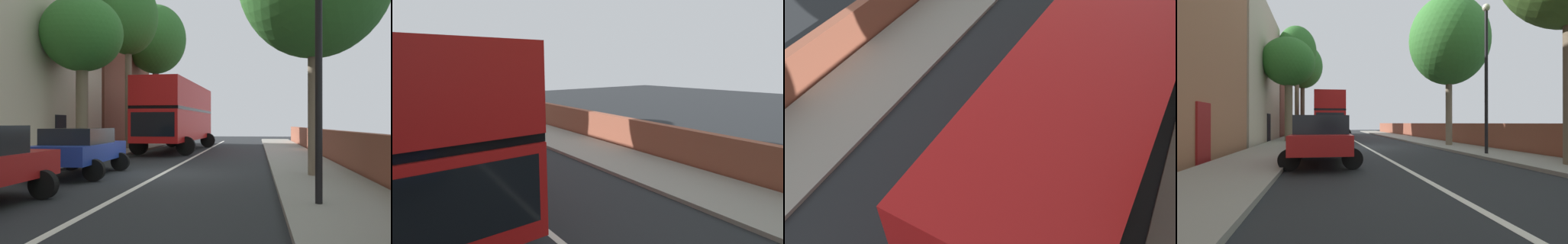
{
  "view_description": "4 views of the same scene",
  "coord_description": "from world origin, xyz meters",
  "views": [
    {
      "loc": [
        3.11,
        -14.11,
        1.67
      ],
      "look_at": [
        0.41,
        4.87,
        1.74
      ],
      "focal_mm": 39.65,
      "sensor_mm": 36.0,
      "label": 1
    },
    {
      "loc": [
        -3.18,
        1.84,
        3.66
      ],
      "look_at": [
        1.64,
        8.03,
        2.22
      ],
      "focal_mm": 28.33,
      "sensor_mm": 36.0,
      "label": 2
    },
    {
      "loc": [
        -2.46,
        19.47,
        7.96
      ],
      "look_at": [
        0.37,
        13.94,
        1.75
      ],
      "focal_mm": 37.73,
      "sensor_mm": 36.0,
      "label": 3
    },
    {
      "loc": [
        -2.49,
        -16.54,
        1.4
      ],
      "look_at": [
        1.24,
        4.76,
        1.48
      ],
      "focal_mm": 26.35,
      "sensor_mm": 36.0,
      "label": 4
    }
  ],
  "objects": [
    {
      "name": "road_centre_line",
      "position": [
        0.0,
        0.0,
        0.0
      ],
      "size": [
        0.16,
        54.0,
        0.01
      ],
      "primitive_type": "cube",
      "color": "silver",
      "rests_on": "ground"
    },
    {
      "name": "double_decker_bus",
      "position": [
        -1.7,
        12.0,
        2.36
      ],
      "size": [
        3.83,
        11.58,
        4.06
      ],
      "color": "red",
      "rests_on": "ground"
    },
    {
      "name": "boundary_wall_right",
      "position": [
        6.45,
        0.0,
        0.69
      ],
      "size": [
        0.36,
        54.0,
        1.38
      ],
      "primitive_type": "cube",
      "color": "brown",
      "rests_on": "ground"
    },
    {
      "name": "street_tree_left_0",
      "position": [
        -4.97,
        12.37,
        8.4
      ],
      "size": [
        3.8,
        3.8,
        10.78
      ],
      "color": "brown",
      "rests_on": "sidewalk_left"
    },
    {
      "name": "sidewalk_left",
      "position": [
        -4.9,
        0.0,
        0.06
      ],
      "size": [
        2.6,
        60.0,
        0.12
      ],
      "primitive_type": "cube",
      "color": "gray",
      "rests_on": "ground"
    },
    {
      "name": "parked_car_blue_left_0",
      "position": [
        -2.5,
        -0.89,
        0.88
      ],
      "size": [
        2.53,
        4.55,
        1.52
      ],
      "color": "#1E389E",
      "rests_on": "ground"
    },
    {
      "name": "ground_plane",
      "position": [
        0.0,
        0.0,
        0.0
      ],
      "size": [
        84.0,
        84.0,
        0.0
      ],
      "primitive_type": "plane",
      "color": "black"
    },
    {
      "name": "sidewalk_right",
      "position": [
        4.9,
        0.0,
        0.06
      ],
      "size": [
        2.6,
        60.0,
        0.12
      ],
      "primitive_type": "cube",
      "color": "gray",
      "rests_on": "ground"
    },
    {
      "name": "street_tree_left_4",
      "position": [
        -4.91,
        4.9,
        5.75
      ],
      "size": [
        3.82,
        3.82,
        7.47
      ],
      "color": "brown",
      "rests_on": "sidewalk_left"
    },
    {
      "name": "street_tree_left_2",
      "position": [
        -4.91,
        19.65,
        8.38
      ],
      "size": [
        4.9,
        4.9,
        11.09
      ],
      "color": "brown",
      "rests_on": "sidewalk_left"
    },
    {
      "name": "lamppost_right",
      "position": [
        4.3,
        -5.51,
        3.81
      ],
      "size": [
        0.32,
        0.32,
        6.31
      ],
      "color": "black",
      "rests_on": "sidewalk_right"
    }
  ]
}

